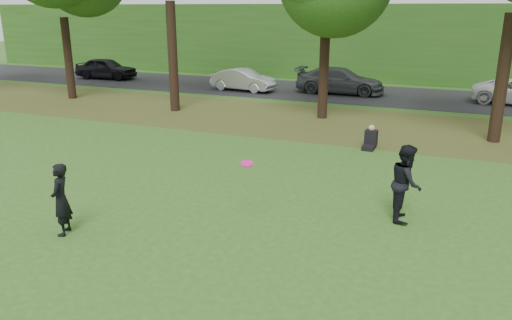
{
  "coord_description": "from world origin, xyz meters",
  "views": [
    {
      "loc": [
        2.65,
        -7.68,
        4.81
      ],
      "look_at": [
        -1.69,
        2.86,
        1.3
      ],
      "focal_mm": 35.0,
      "sensor_mm": 36.0,
      "label": 1
    }
  ],
  "objects_px": {
    "player_left": "(61,200)",
    "frisbee": "(247,164)",
    "player_right": "(406,183)",
    "seated_person": "(370,140)"
  },
  "relations": [
    {
      "from": "player_left",
      "to": "player_right",
      "type": "height_order",
      "value": "player_right"
    },
    {
      "from": "seated_person",
      "to": "player_left",
      "type": "bearing_deg",
      "value": -114.9
    },
    {
      "from": "player_right",
      "to": "seated_person",
      "type": "relative_size",
      "value": 2.19
    },
    {
      "from": "player_right",
      "to": "seated_person",
      "type": "xyz_separation_m",
      "value": [
        -1.82,
        5.95,
        -0.6
      ]
    },
    {
      "from": "player_left",
      "to": "frisbee",
      "type": "relative_size",
      "value": 5.01
    },
    {
      "from": "player_right",
      "to": "seated_person",
      "type": "bearing_deg",
      "value": 9.51
    },
    {
      "from": "player_left",
      "to": "seated_person",
      "type": "height_order",
      "value": "player_left"
    },
    {
      "from": "player_right",
      "to": "frisbee",
      "type": "xyz_separation_m",
      "value": [
        -3.25,
        -1.77,
        0.6
      ]
    },
    {
      "from": "player_left",
      "to": "seated_person",
      "type": "distance_m",
      "value": 10.85
    },
    {
      "from": "seated_person",
      "to": "player_right",
      "type": "bearing_deg",
      "value": -70.31
    }
  ]
}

